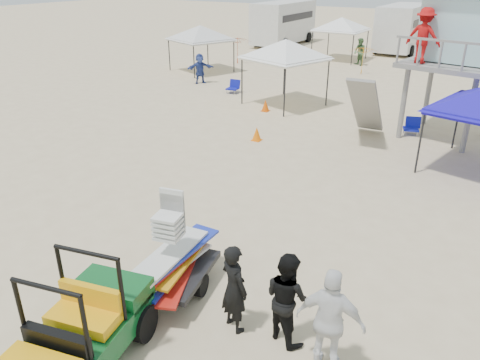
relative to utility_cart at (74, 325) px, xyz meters
The scene contains 19 objects.
ground 2.18m from the utility_cart, 108.25° to the left, with size 140.00×140.00×0.00m, color beige.
utility_cart is the anchor object (origin of this frame).
surf_trailer 2.34m from the utility_cart, 89.87° to the left, with size 1.50×2.26×1.84m.
man_left 2.54m from the utility_cart, 53.22° to the left, with size 0.60×0.39×1.64m, color black.
man_mid 3.29m from the utility_cart, 43.93° to the left, with size 0.80×0.62×1.64m, color black.
man_right 3.81m from the utility_cart, 32.27° to the left, with size 1.05×0.44×1.79m, color white.
lifeguard_tower 15.13m from the utility_cart, 80.01° to the left, with size 3.57×3.57×4.92m.
canopy_white_a 16.17m from the utility_cart, 105.51° to the left, with size 3.61×3.61×3.29m.
canopy_white_b 23.03m from the utility_cart, 121.22° to the left, with size 3.79×3.79×3.05m.
canopy_white_c 28.41m from the utility_cart, 102.77° to the left, with size 3.01×3.01×3.14m.
umbrella_a 25.61m from the utility_cart, 116.53° to the left, with size 1.81×1.85×1.66m, color #B72F13.
umbrella_b 24.00m from the utility_cart, 98.13° to the left, with size 1.73×1.77×1.59m, color orange.
cone_near 11.02m from the utility_cart, 105.43° to the left, with size 0.34×0.34×0.50m, color orange.
cone_far 14.80m from the utility_cart, 107.64° to the left, with size 0.34×0.34×0.50m, color #DB5106.
beach_chair_a 17.78m from the utility_cart, 114.67° to the left, with size 0.60×0.64×0.64m.
beach_chair_b 14.38m from the utility_cart, 83.41° to the left, with size 0.67×0.73×0.64m.
rv_far_left 34.32m from the utility_cart, 111.60° to the left, with size 2.64×6.80×3.25m.
rv_mid_left 33.61m from the utility_cart, 96.21° to the left, with size 2.65×6.50×3.25m.
distant_beachgoers 20.11m from the utility_cart, 96.58° to the left, with size 19.30×10.56×1.83m.
Camera 1 is at (5.56, -5.23, 5.70)m, focal length 35.00 mm.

